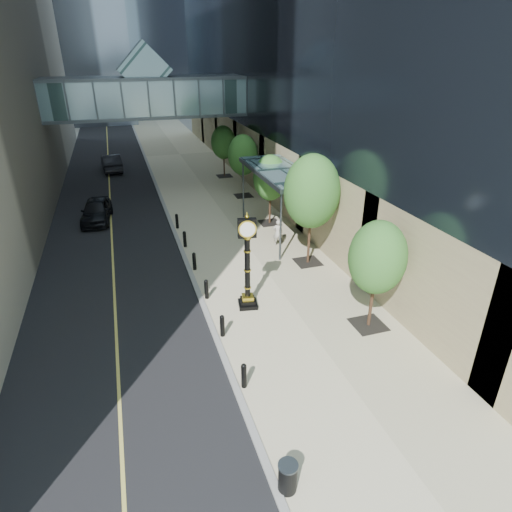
# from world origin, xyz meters

# --- Properties ---
(ground) EXTENTS (320.00, 320.00, 0.00)m
(ground) POSITION_xyz_m (0.00, 0.00, 0.00)
(ground) COLOR gray
(ground) RESTS_ON ground
(road) EXTENTS (8.00, 180.00, 0.02)m
(road) POSITION_xyz_m (-7.00, 40.00, 0.01)
(road) COLOR black
(road) RESTS_ON ground
(sidewalk) EXTENTS (8.00, 180.00, 0.06)m
(sidewalk) POSITION_xyz_m (1.00, 40.00, 0.03)
(sidewalk) COLOR beige
(sidewalk) RESTS_ON ground
(curb) EXTENTS (0.25, 180.00, 0.07)m
(curb) POSITION_xyz_m (-3.00, 40.00, 0.04)
(curb) COLOR gray
(curb) RESTS_ON ground
(skywalk) EXTENTS (17.00, 4.20, 5.80)m
(skywalk) POSITION_xyz_m (-3.00, 28.00, 7.71)
(skywalk) COLOR slate
(skywalk) RESTS_ON ground
(entrance_canopy) EXTENTS (3.00, 8.00, 4.38)m
(entrance_canopy) POSITION_xyz_m (3.48, 14.00, 4.19)
(entrance_canopy) COLOR #383F44
(entrance_canopy) RESTS_ON ground
(bollard_row) EXTENTS (0.20, 16.20, 0.90)m
(bollard_row) POSITION_xyz_m (-2.70, 9.00, 0.51)
(bollard_row) COLOR black
(bollard_row) RESTS_ON sidewalk
(street_trees) EXTENTS (3.00, 28.34, 6.17)m
(street_trees) POSITION_xyz_m (3.60, 14.77, 3.63)
(street_trees) COLOR black
(street_trees) RESTS_ON sidewalk
(street_clock) EXTENTS (1.00, 1.00, 4.59)m
(street_clock) POSITION_xyz_m (-1.01, 6.11, 2.05)
(street_clock) COLOR black
(street_clock) RESTS_ON sidewalk
(trash_bin) EXTENTS (0.62, 0.62, 0.90)m
(trash_bin) POSITION_xyz_m (-2.70, -3.18, 0.51)
(trash_bin) COLOR black
(trash_bin) RESTS_ON sidewalk
(pedestrian) EXTENTS (0.69, 0.53, 1.67)m
(pedestrian) POSITION_xyz_m (2.79, 12.24, 0.89)
(pedestrian) COLOR #B7B3A8
(pedestrian) RESTS_ON sidewalk
(car_near) EXTENTS (2.32, 4.76, 1.56)m
(car_near) POSITION_xyz_m (-7.87, 20.19, 0.80)
(car_near) COLOR black
(car_near) RESTS_ON road
(car_far) EXTENTS (2.12, 5.05, 1.62)m
(car_far) POSITION_xyz_m (-6.63, 34.70, 0.83)
(car_far) COLOR black
(car_far) RESTS_ON road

